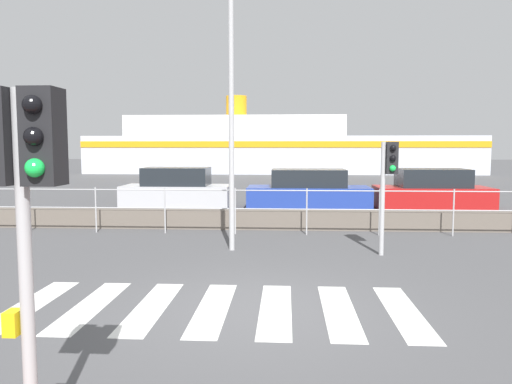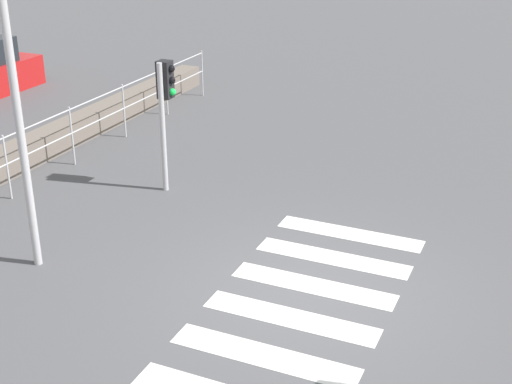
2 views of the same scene
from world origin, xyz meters
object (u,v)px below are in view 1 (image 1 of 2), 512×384
Objects in this scene: traffic_light_far at (388,172)px; parked_car_red at (432,192)px; streetlamp at (230,60)px; parked_car_blue at (308,191)px; parked_car_silver at (177,190)px; traffic_light_near at (21,174)px; ferry_boat at (272,149)px.

traffic_light_far reaches higher than parked_car_red.
streetlamp reaches higher than parked_car_blue.
parked_car_silver is at bearing -180.00° from parked_car_red.
parked_car_silver is (-2.29, 15.33, -1.49)m from traffic_light_near.
streetlamp is at bearing 176.90° from traffic_light_far.
traffic_light_near is at bearing -100.04° from parked_car_blue.
ferry_boat is 8.03× the size of parked_car_red.
parked_car_red is at bearing -75.34° from ferry_boat.
streetlamp reaches higher than traffic_light_far.
traffic_light_near is 1.13× the size of traffic_light_far.
traffic_light_near reaches higher than parked_car_red.
parked_car_blue is (2.05, 7.92, -3.53)m from streetlamp.
traffic_light_far is 0.59× the size of parked_car_silver.
traffic_light_near is at bearing -95.12° from streetlamp.
parked_car_blue is (2.71, 15.33, -1.51)m from traffic_light_near.
ferry_boat is at bearing 95.74° from traffic_light_far.
ferry_boat is 25.37m from parked_car_blue.
traffic_light_far is 4.12m from streetlamp.
traffic_light_far is (4.02, 7.23, -0.36)m from traffic_light_near.
parked_car_silver is 0.99× the size of parked_car_red.
parked_car_silver reaches higher than parked_car_red.
traffic_light_far is 10.34m from parked_car_silver.
traffic_light_far is at bearing -111.87° from parked_car_red.
streetlamp is 33.23m from ferry_boat.
traffic_light_near is at bearing -115.39° from parked_car_red.
traffic_light_far is 8.81m from parked_car_red.
streetlamp reaches higher than parked_car_red.
streetlamp is at bearing -129.84° from parked_car_red.
streetlamp is 8.91m from parked_car_blue.
parked_car_blue is at bearing -180.00° from parked_car_red.
traffic_light_far reaches higher than parked_car_blue.
parked_car_blue is at bearing -85.37° from ferry_boat.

